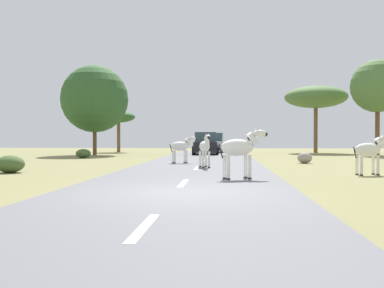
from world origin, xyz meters
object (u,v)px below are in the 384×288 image
zebra_2 (370,150)px  rock_1 (305,158)px  tree_6 (378,86)px  bush_0 (10,164)px  car_1 (214,143)px  car_0 (206,144)px  zebra_1 (181,147)px  tree_4 (95,99)px  bush_1 (83,154)px  zebra_3 (240,148)px  tree_2 (119,117)px  tree_3 (316,97)px  zebra_0 (205,147)px

zebra_2 → rock_1: (-1.02, 6.99, -0.61)m
tree_6 → rock_1: (-7.70, -11.46, -5.09)m
zebra_2 → bush_0: 13.51m
car_1 → rock_1: car_1 is taller
car_0 → rock_1: size_ratio=5.71×
zebra_1 → car_1: size_ratio=0.32×
tree_4 → rock_1: 17.87m
car_1 → bush_1: size_ratio=4.41×
zebra_3 → tree_2: size_ratio=0.42×
car_1 → tree_6: size_ratio=0.59×
tree_4 → rock_1: bearing=-34.5°
tree_6 → car_1: bearing=160.2°
tree_4 → car_1: bearing=34.4°
tree_3 → bush_0: (-16.47, -23.36, -4.65)m
zebra_3 → bush_0: 9.05m
car_0 → tree_4: 9.39m
tree_6 → zebra_0: bearing=-129.3°
tree_2 → zebra_0: bearing=-66.5°
zebra_2 → zebra_3: bearing=-81.9°
rock_1 → car_0: bearing=117.6°
bush_1 → tree_6: bearing=17.2°
bush_1 → zebra_3: bearing=-55.2°
tree_3 → bush_0: 28.95m
tree_3 → bush_1: (-17.58, -11.45, -4.69)m
zebra_3 → car_1: size_ratio=0.37×
car_1 → tree_4: tree_4 is taller
rock_1 → bush_0: bearing=-150.6°
car_0 → bush_0: size_ratio=3.93×
car_1 → rock_1: (5.18, -16.11, -0.56)m
car_1 → tree_6: 14.42m
tree_4 → zebra_3: bearing=-61.1°
zebra_1 → bush_0: bearing=-73.0°
tree_6 → tree_4: bearing=-175.8°
zebra_1 → rock_1: bearing=71.7°
car_1 → zebra_0: bearing=92.7°
car_0 → rock_1: car_0 is taller
tree_6 → rock_1: bearing=-123.9°
bush_0 → rock_1: (12.48, 7.03, -0.05)m
car_0 → tree_6: size_ratio=0.59×
zebra_0 → rock_1: 6.61m
zebra_2 → car_1: bearing=177.1°
tree_6 → car_0: bearing=-177.7°
tree_6 → rock_1: tree_6 is taller
tree_6 → bush_0: size_ratio=6.68×
tree_2 → rock_1: tree_2 is taller
tree_2 → tree_3: 18.21m
zebra_0 → car_1: 20.28m
zebra_1 → bush_1: size_ratio=1.42×
bush_1 → zebra_2: bearing=-39.1°
tree_2 → bush_0: bearing=-86.0°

